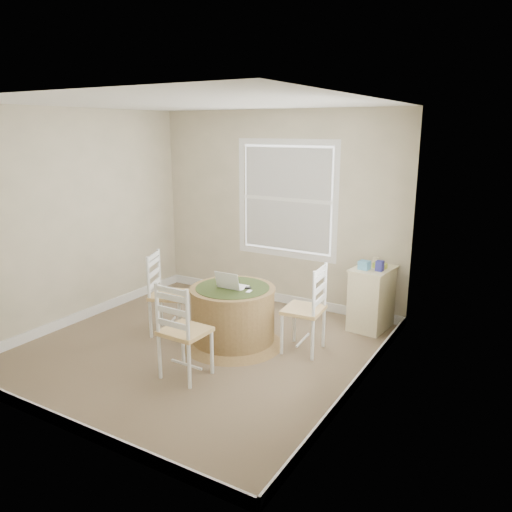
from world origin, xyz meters
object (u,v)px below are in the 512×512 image
Objects in this scene: round_table at (233,313)px; chair_near at (185,331)px; laptop at (232,285)px; corner_chest at (371,298)px; chair_left at (169,294)px; chair_right at (304,309)px.

chair_near is at bearing -99.36° from round_table.
laptop reaches higher than corner_chest.
chair_near is 1.26× the size of corner_chest.
chair_left reaches higher than corner_chest.
chair_right is at bearing -121.97° from chair_near.
chair_left is 1.00× the size of chair_right.
chair_right is 3.23× the size of laptop.
chair_left is 3.23× the size of laptop.
round_table is at bearing -87.75° from chair_near.
chair_near reaches higher than round_table.
corner_chest is (2.00, 1.35, -0.10)m from chair_left.
chair_near is at bearing -113.30° from corner_chest.
chair_left is at bearing -40.69° from chair_near.
chair_right is at bearing -161.93° from laptop.
corner_chest is at bearing -133.99° from laptop.
chair_near is (0.83, -0.76, 0.00)m from chair_left.
chair_near reaches higher than laptop.
round_table is at bearing -76.16° from chair_right.
chair_right is (1.57, 0.35, 0.00)m from chair_left.
chair_near is at bearing -154.18° from chair_left.
chair_right is (0.74, 0.25, 0.11)m from round_table.
chair_left is 0.85m from laptop.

